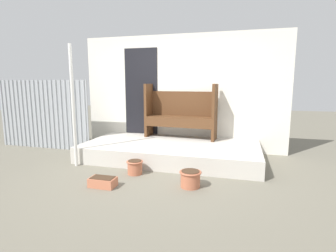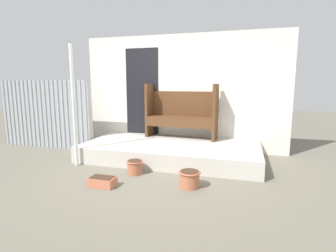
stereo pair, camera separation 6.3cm
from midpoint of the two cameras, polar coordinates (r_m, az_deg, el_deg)
The scene contains 9 objects.
ground_plane at distance 4.64m, azimuth -3.26°, elevation -9.80°, with size 24.00×24.00×0.00m, color #706B5B.
porch_slab at distance 5.34m, azimuth 1.01°, elevation -5.46°, with size 3.48×1.72×0.31m.
house_wall at distance 6.04m, azimuth 2.93°, elevation 7.22°, with size 4.68×0.08×2.60m.
fence_corrugated at distance 6.80m, azimuth -25.10°, elevation 2.32°, with size 2.41×0.05×1.59m.
support_post at distance 5.02m, azimuth -19.50°, elevation 3.99°, with size 0.06×0.06×2.20m.
bench at distance 5.81m, azimuth 3.26°, elevation 3.24°, with size 1.60×0.52×1.19m.
flower_pot_left at distance 4.49m, azimuth -6.87°, elevation -8.74°, with size 0.28×0.28×0.24m.
flower_pot_middle at distance 3.94m, azimuth 5.17°, elevation -11.26°, with size 0.33×0.33×0.25m.
planter_box_rect at distance 4.09m, azimuth -13.70°, elevation -11.68°, with size 0.39×0.23×0.14m.
Camera 2 is at (1.52, -4.12, 1.51)m, focal length 28.00 mm.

